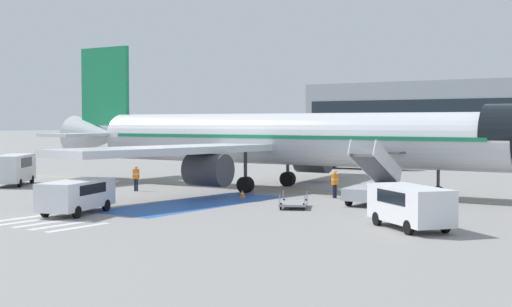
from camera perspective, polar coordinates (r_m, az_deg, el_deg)
name	(u,v)px	position (r m, az deg, el deg)	size (l,w,h in m)	color
ground_plane	(307,192)	(49.77, 4.06, -3.06)	(600.00, 600.00, 0.00)	gray
apron_leadline_yellow	(287,190)	(50.52, 2.46, -2.97)	(0.20, 75.23, 0.01)	gold
apron_stand_patch_blue	(196,204)	(42.60, -4.85, -4.01)	(4.63, 12.92, 0.01)	#2856A8
apron_walkway_bar_0	(14,219)	(37.72, -18.80, -4.99)	(0.44, 3.60, 0.01)	silver
apron_walkway_bar_1	(29,221)	(36.76, -17.71, -5.17)	(0.44, 3.60, 0.01)	silver
apron_walkway_bar_2	(45,223)	(35.82, -16.55, -5.36)	(0.44, 3.60, 0.01)	silver
apron_walkway_bar_3	(61,225)	(34.88, -15.34, -5.55)	(0.44, 3.60, 0.01)	silver
apron_walkway_bar_4	(78,227)	(33.97, -14.05, -5.76)	(0.44, 3.60, 0.01)	silver
airliner	(278,139)	(50.67, 1.77, 1.15)	(40.79, 34.51, 11.05)	silver
boarding_stairs_forward	(376,188)	(42.74, 9.56, -2.71)	(2.46, 5.33, 3.87)	#ADB2BA
fuel_tanker	(361,153)	(73.83, 8.41, 0.08)	(9.39, 3.95, 3.38)	#38383D
service_van_0	(76,194)	(38.76, -14.17, -3.13)	(3.49, 5.31, 1.77)	silver
service_van_1	(410,203)	(33.09, 12.22, -3.92)	(4.95, 4.40, 1.94)	silver
service_van_2	(14,167)	(57.48, -18.81, -1.05)	(4.89, 5.48, 2.33)	silver
baggage_cart	(294,203)	(40.38, 3.03, -4.01)	(2.56, 3.00, 0.87)	gray
ground_crew_0	(335,182)	(45.68, 6.32, -2.29)	(0.34, 0.48, 1.77)	#191E38
ground_crew_1	(136,177)	(50.61, -9.58, -1.83)	(0.47, 0.33, 1.77)	#191E38
traffic_cone_1	(419,210)	(38.46, 12.92, -4.43)	(0.42, 0.42, 0.47)	orange
traffic_cone_2	(242,194)	(45.90, -1.09, -3.24)	(0.42, 0.42, 0.47)	orange
terminal_building	(497,115)	(132.17, 18.76, 2.96)	(71.59, 12.10, 12.16)	#89939E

